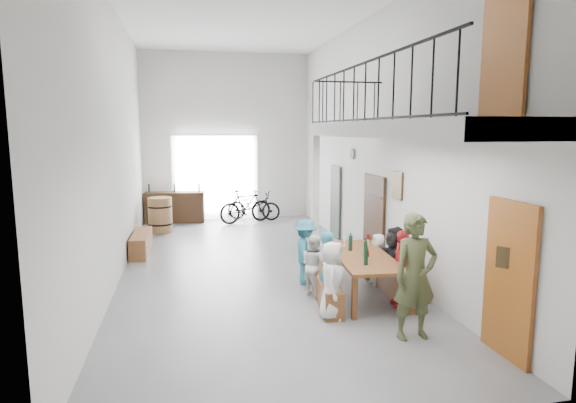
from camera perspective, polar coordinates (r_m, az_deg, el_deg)
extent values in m
plane|color=slate|center=(10.73, -4.23, -7.72)|extent=(12.00, 12.00, 0.00)
plane|color=silver|center=(16.27, -7.29, 7.58)|extent=(5.50, 0.00, 5.50)
plane|color=silver|center=(4.44, 6.20, 5.29)|extent=(5.50, 0.00, 5.50)
plane|color=silver|center=(10.30, -19.84, 6.65)|extent=(0.00, 12.00, 12.00)
plane|color=silver|center=(11.02, 10.03, 7.11)|extent=(0.00, 12.00, 12.00)
plane|color=white|center=(10.60, -4.58, 22.15)|extent=(12.00, 12.00, 0.00)
cube|color=white|center=(16.26, -8.59, 2.79)|extent=(2.80, 0.08, 2.80)
cube|color=#904D19|center=(6.98, 24.70, -8.47)|extent=(0.06, 0.95, 2.10)
cube|color=#341E11|center=(10.91, 10.14, -2.16)|extent=(0.06, 1.10, 2.00)
cube|color=#303A2F|center=(13.50, 5.65, -0.02)|extent=(0.06, 0.80, 2.00)
cube|color=#904D19|center=(7.11, 24.29, 16.72)|extent=(0.06, 0.90, 1.95)
cube|color=#3B2E17|center=(9.79, 12.82, 1.87)|extent=(0.04, 0.45, 0.55)
cylinder|color=white|center=(12.14, 7.67, 5.63)|extent=(0.04, 0.28, 0.28)
cube|color=silver|center=(7.79, 13.84, 8.30)|extent=(1.50, 5.60, 0.25)
cube|color=black|center=(7.56, 8.94, 15.89)|extent=(0.03, 5.60, 0.03)
cube|color=black|center=(7.50, 8.79, 9.60)|extent=(0.03, 5.60, 0.03)
cube|color=black|center=(10.41, 7.16, 13.88)|extent=(1.50, 0.03, 0.03)
cube|color=silver|center=(10.24, 3.25, -0.25)|extent=(0.14, 0.14, 2.88)
cube|color=brown|center=(8.72, 8.80, -6.45)|extent=(1.14, 2.37, 0.06)
cube|color=brown|center=(7.82, 7.89, -11.22)|extent=(0.08, 0.08, 0.73)
cube|color=brown|center=(8.05, 13.42, -10.79)|extent=(0.08, 0.08, 0.73)
cube|color=brown|center=(9.65, 4.88, -7.33)|extent=(0.08, 0.08, 0.73)
cube|color=brown|center=(9.84, 9.41, -7.11)|extent=(0.08, 0.08, 0.73)
cube|color=brown|center=(8.64, 4.48, -10.22)|extent=(0.56, 1.98, 0.45)
cube|color=brown|center=(9.18, 12.19, -9.09)|extent=(0.36, 2.18, 0.50)
cylinder|color=black|center=(8.50, 9.17, -5.41)|extent=(0.07, 0.07, 0.35)
cylinder|color=black|center=(8.93, 7.43, -4.70)|extent=(0.07, 0.07, 0.35)
cylinder|color=black|center=(8.04, 9.23, -6.23)|extent=(0.07, 0.07, 0.35)
cube|color=brown|center=(12.37, -17.01, -4.70)|extent=(0.42, 1.77, 0.49)
cylinder|color=#926037|center=(14.60, -14.90, -1.55)|extent=(0.69, 0.69, 1.03)
cylinder|color=black|center=(14.64, -14.86, -2.54)|extent=(0.70, 0.70, 0.05)
cylinder|color=black|center=(14.56, -14.94, -0.54)|extent=(0.70, 0.70, 0.05)
cube|color=#341E11|center=(16.06, -13.26, -0.66)|extent=(1.93, 0.72, 0.99)
cylinder|color=black|center=(16.07, -16.15, 1.52)|extent=(0.06, 0.06, 0.28)
cylinder|color=black|center=(16.00, -13.33, 1.60)|extent=(0.06, 0.06, 0.28)
cylinder|color=black|center=(15.93, -10.50, 1.66)|extent=(0.06, 0.06, 0.28)
imported|color=silver|center=(7.76, 5.28, -9.28)|extent=(0.61, 0.72, 1.26)
imported|color=teal|center=(8.32, 4.80, -7.89)|extent=(0.38, 0.52, 1.30)
imported|color=silver|center=(8.81, 3.14, -7.53)|extent=(0.61, 0.67, 1.13)
imported|color=teal|center=(9.42, 2.07, -5.98)|extent=(0.57, 0.88, 1.28)
imported|color=red|center=(8.49, 13.35, -7.67)|extent=(0.40, 0.80, 1.32)
imported|color=black|center=(9.04, 12.48, -6.84)|extent=(0.38, 1.18, 1.27)
imported|color=silver|center=(9.56, 10.60, -6.73)|extent=(0.33, 0.50, 1.01)
imported|color=#434B2A|center=(7.19, 14.85, -8.59)|extent=(0.69, 0.48, 1.83)
imported|color=#184C18|center=(12.03, 6.87, -4.88)|extent=(0.41, 0.36, 0.44)
imported|color=black|center=(16.12, -4.09, -0.51)|extent=(1.90, 1.30, 0.95)
imported|color=black|center=(15.59, -5.04, -0.57)|extent=(1.87, 1.04, 1.08)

